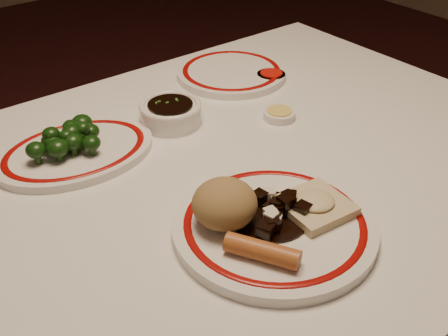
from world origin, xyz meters
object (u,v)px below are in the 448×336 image
dining_table (233,204)px  stirfry_heap (274,212)px  main_plate (274,226)px  broccoli_plate (75,152)px  rice_mound (225,204)px  soy_bowl (171,114)px  fried_wonton (315,205)px  broccoli_pile (70,137)px  spring_roll (262,251)px

dining_table → stirfry_heap: bearing=-110.0°
main_plate → broccoli_plate: (-0.14, 0.37, -0.00)m
rice_mound → soy_bowl: (0.12, 0.32, -0.03)m
fried_wonton → broccoli_plate: (-0.20, 0.39, -0.02)m
soy_bowl → rice_mound: bearing=-110.5°
dining_table → broccoli_pile: (-0.21, 0.19, 0.13)m
main_plate → rice_mound: rice_mound is taller
stirfry_heap → broccoli_pile: (-0.15, 0.37, 0.01)m
rice_mound → broccoli_pile: rice_mound is taller
stirfry_heap → soy_bowl: stirfry_heap is taller
main_plate → rice_mound: bearing=142.2°
spring_roll → soy_bowl: (0.13, 0.42, -0.01)m
main_plate → spring_roll: size_ratio=3.86×
stirfry_heap → main_plate: bearing=-125.5°
rice_mound → stirfry_heap: (0.06, -0.04, -0.02)m
rice_mound → spring_roll: (-0.01, -0.09, -0.02)m
dining_table → soy_bowl: bearing=91.6°
fried_wonton → broccoli_pile: size_ratio=0.72×
broccoli_pile → soy_bowl: bearing=-1.9°
fried_wonton → broccoli_pile: broccoli_pile is taller
dining_table → stirfry_heap: 0.22m
spring_roll → dining_table: bearing=29.9°
broccoli_pile → rice_mound: bearing=-75.7°
spring_roll → fried_wonton: (0.13, 0.03, -0.00)m
main_plate → broccoli_pile: broccoli_pile is taller
dining_table → rice_mound: size_ratio=12.59×
stirfry_heap → broccoli_plate: size_ratio=0.40×
stirfry_heap → broccoli_plate: bearing=111.6°
broccoli_pile → fried_wonton: bearing=-62.0°
broccoli_plate → dining_table: bearing=-42.9°
stirfry_heap → broccoli_pile: broccoli_pile is taller
dining_table → fried_wonton: 0.23m
rice_mound → spring_roll: bearing=-95.4°
main_plate → soy_bowl: 0.37m
fried_wonton → soy_bowl: (-0.00, 0.39, -0.01)m
spring_roll → fried_wonton: spring_roll is taller
rice_mound → broccoli_plate: rice_mound is taller
dining_table → stirfry_heap: size_ratio=9.88×
rice_mound → spring_roll: rice_mound is taller
main_plate → broccoli_pile: 0.40m
spring_roll → soy_bowl: size_ratio=0.86×
soy_bowl → spring_roll: bearing=-107.4°
fried_wonton → soy_bowl: bearing=90.4°
dining_table → main_plate: 0.22m
rice_mound → fried_wonton: bearing=-26.5°
main_plate → broccoli_plate: 0.40m
broccoli_pile → soy_bowl: (0.21, -0.01, -0.02)m
dining_table → rice_mound: (-0.13, -0.14, 0.14)m
fried_wonton → stirfry_heap: bearing=157.4°
fried_wonton → soy_bowl: size_ratio=0.87×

